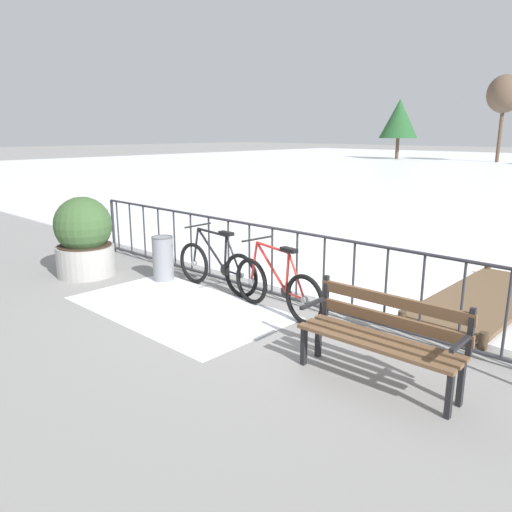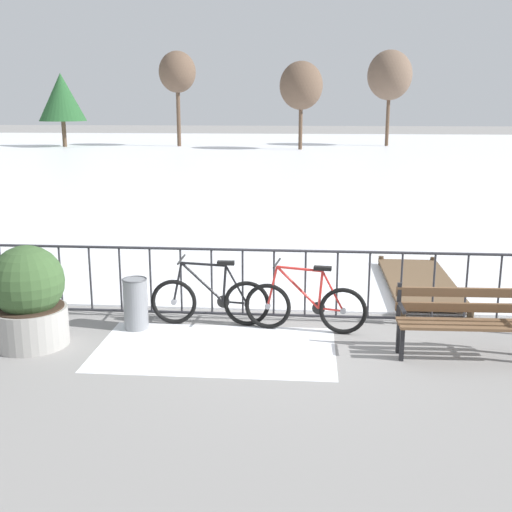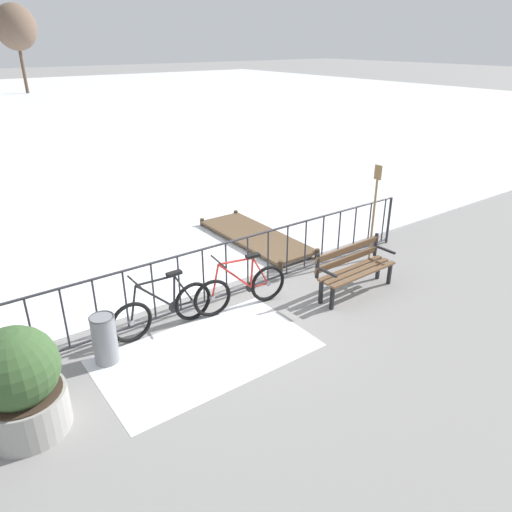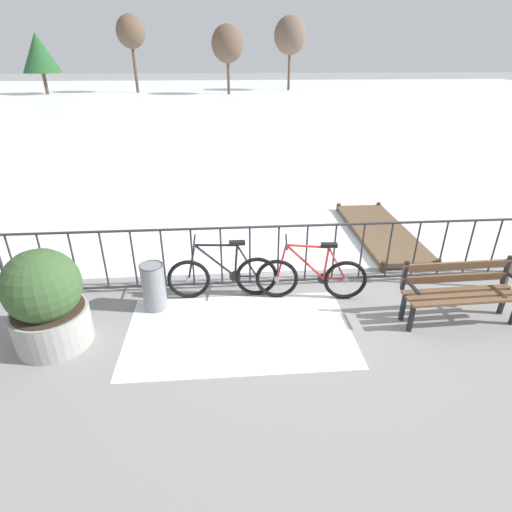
# 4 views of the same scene
# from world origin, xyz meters

# --- Properties ---
(ground_plane) EXTENTS (160.00, 160.00, 0.00)m
(ground_plane) POSITION_xyz_m (0.00, 0.00, 0.00)
(ground_plane) COLOR gray
(frozen_pond) EXTENTS (80.00, 56.00, 0.03)m
(frozen_pond) POSITION_xyz_m (0.00, 28.40, 0.01)
(frozen_pond) COLOR white
(frozen_pond) RESTS_ON ground
(snow_patch) EXTENTS (3.09, 1.78, 0.01)m
(snow_patch) POSITION_xyz_m (-0.91, -1.20, 0.00)
(snow_patch) COLOR white
(snow_patch) RESTS_ON ground
(railing_fence) EXTENTS (9.06, 0.06, 1.07)m
(railing_fence) POSITION_xyz_m (-0.00, 0.00, 0.56)
(railing_fence) COLOR #2D2D33
(railing_fence) RESTS_ON ground
(bicycle_near_railing) EXTENTS (1.71, 0.52, 0.97)m
(bicycle_near_railing) POSITION_xyz_m (0.23, -0.43, 0.37)
(bicycle_near_railing) COLOR black
(bicycle_near_railing) RESTS_ON ground
(bicycle_second) EXTENTS (1.71, 0.52, 0.97)m
(bicycle_second) POSITION_xyz_m (-1.12, -0.28, 0.37)
(bicycle_second) COLOR black
(bicycle_second) RESTS_ON ground
(park_bench) EXTENTS (1.61, 0.52, 0.89)m
(park_bench) POSITION_xyz_m (2.19, -1.13, 0.51)
(park_bench) COLOR brown
(park_bench) RESTS_ON ground
(planter_with_shrub) EXTENTS (0.96, 0.96, 1.34)m
(planter_with_shrub) POSITION_xyz_m (-3.35, -1.24, 0.64)
(planter_with_shrub) COLOR #9E9B96
(planter_with_shrub) RESTS_ON ground
(trash_bin) EXTENTS (0.35, 0.35, 0.73)m
(trash_bin) POSITION_xyz_m (-2.14, -0.52, 0.37)
(trash_bin) COLOR gray
(trash_bin) RESTS_ON ground
(wooden_dock) EXTENTS (1.10, 3.12, 0.20)m
(wooden_dock) POSITION_xyz_m (2.18, 1.81, 0.12)
(wooden_dock) COLOR brown
(wooden_dock) RESTS_ON ground
(tree_far_west) EXTENTS (3.29, 3.29, 5.12)m
(tree_far_west) POSITION_xyz_m (-17.20, 35.92, 3.46)
(tree_far_west) COLOR brown
(tree_far_west) RESTS_ON ground
(tree_west_mid) EXTENTS (2.85, 2.85, 5.76)m
(tree_west_mid) POSITION_xyz_m (-0.39, 34.62, 4.17)
(tree_west_mid) COLOR brown
(tree_west_mid) RESTS_ON ground
(tree_centre) EXTENTS (3.17, 3.17, 6.74)m
(tree_centre) POSITION_xyz_m (5.82, 38.76, 4.98)
(tree_centre) COLOR brown
(tree_centre) RESTS_ON ground
(tree_east_mid) EXTENTS (2.60, 2.60, 6.64)m
(tree_east_mid) POSITION_xyz_m (-9.16, 37.14, 5.15)
(tree_east_mid) COLOR brown
(tree_east_mid) RESTS_ON ground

